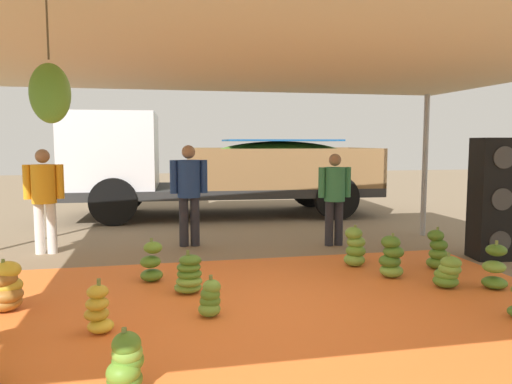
# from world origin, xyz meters

# --- Properties ---
(ground_plane) EXTENTS (40.00, 40.00, 0.00)m
(ground_plane) POSITION_xyz_m (0.00, 3.00, 0.00)
(ground_plane) COLOR #7F6B51
(tarp_orange) EXTENTS (6.74, 4.15, 0.01)m
(tarp_orange) POSITION_xyz_m (0.00, 0.00, 0.01)
(tarp_orange) COLOR orange
(tarp_orange) RESTS_ON ground
(tent_canopy) EXTENTS (8.00, 7.00, 2.67)m
(tent_canopy) POSITION_xyz_m (-0.01, -0.10, 2.59)
(tent_canopy) COLOR #9EA0A5
(tent_canopy) RESTS_ON ground
(banana_bunch_1) EXTENTS (0.39, 0.39, 0.58)m
(banana_bunch_1) POSITION_xyz_m (2.80, 0.03, 0.25)
(banana_bunch_1) COLOR #518428
(banana_bunch_1) RESTS_ON tarp_orange
(banana_bunch_2) EXTENTS (0.39, 0.39, 0.55)m
(banana_bunch_2) POSITION_xyz_m (-1.18, 1.17, 0.24)
(banana_bunch_2) COLOR #518428
(banana_bunch_2) RESTS_ON tarp_orange
(banana_bunch_3) EXTENTS (0.42, 0.42, 0.50)m
(banana_bunch_3) POSITION_xyz_m (-0.75, 0.60, 0.22)
(banana_bunch_3) COLOR #75A83D
(banana_bunch_3) RESTS_ON tarp_orange
(banana_bunch_5) EXTENTS (0.34, 0.33, 0.50)m
(banana_bunch_5) POSITION_xyz_m (-1.65, -0.41, 0.21)
(banana_bunch_5) COLOR gold
(banana_bunch_5) RESTS_ON tarp_orange
(banana_bunch_7) EXTENTS (0.37, 0.37, 0.58)m
(banana_bunch_7) POSITION_xyz_m (2.65, 1.00, 0.26)
(banana_bunch_7) COLOR #518428
(banana_bunch_7) RESTS_ON tarp_orange
(banana_bunch_8) EXTENTS (0.42, 0.40, 0.58)m
(banana_bunch_8) POSITION_xyz_m (1.84, 0.74, 0.26)
(banana_bunch_8) COLOR #75A83D
(banana_bunch_8) RESTS_ON tarp_orange
(banana_bunch_9) EXTENTS (0.38, 0.38, 0.58)m
(banana_bunch_9) POSITION_xyz_m (1.61, 1.38, 0.27)
(banana_bunch_9) COLOR #75A83D
(banana_bunch_9) RESTS_ON tarp_orange
(banana_bunch_10) EXTENTS (0.27, 0.27, 0.41)m
(banana_bunch_10) POSITION_xyz_m (-0.60, -0.19, 0.18)
(banana_bunch_10) COLOR #6B9E38
(banana_bunch_10) RESTS_ON tarp_orange
(banana_bunch_12) EXTENTS (0.32, 0.32, 0.46)m
(banana_bunch_12) POSITION_xyz_m (-1.34, -1.56, 0.21)
(banana_bunch_12) COLOR #477523
(banana_bunch_12) RESTS_ON tarp_orange
(banana_bunch_13) EXTENTS (0.37, 0.36, 0.42)m
(banana_bunch_13) POSITION_xyz_m (2.29, 0.19, 0.19)
(banana_bunch_13) COLOR #518428
(banana_bunch_13) RESTS_ON tarp_orange
(banana_bunch_14) EXTENTS (0.43, 0.42, 0.54)m
(banana_bunch_14) POSITION_xyz_m (-2.64, 0.39, 0.25)
(banana_bunch_14) COLOR #996628
(banana_bunch_14) RESTS_ON tarp_orange
(cargo_truck_main) EXTENTS (7.27, 2.86, 2.40)m
(cargo_truck_main) POSITION_xyz_m (0.22, 6.66, 1.21)
(cargo_truck_main) COLOR #2D2D2D
(cargo_truck_main) RESTS_ON ground
(worker_0) EXTENTS (0.62, 0.38, 1.69)m
(worker_0) POSITION_xyz_m (-0.56, 3.23, 0.99)
(worker_0) COLOR #26262D
(worker_0) RESTS_ON ground
(worker_1) EXTENTS (0.57, 0.35, 1.55)m
(worker_1) POSITION_xyz_m (1.83, 2.77, 0.90)
(worker_1) COLOR #26262D
(worker_1) RESTS_ON ground
(worker_2) EXTENTS (0.60, 0.37, 1.63)m
(worker_2) POSITION_xyz_m (-2.80, 3.12, 0.95)
(worker_2) COLOR silver
(worker_2) RESTS_ON ground
(speaker_stack) EXTENTS (0.56, 0.55, 1.80)m
(speaker_stack) POSITION_xyz_m (3.77, 1.41, 0.90)
(speaker_stack) COLOR black
(speaker_stack) RESTS_ON ground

